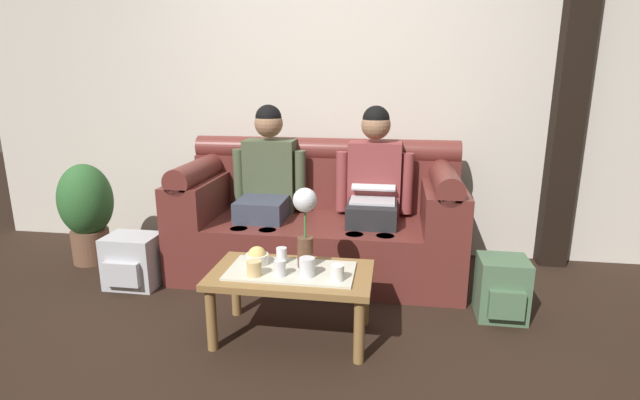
% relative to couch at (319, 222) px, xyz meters
% --- Properties ---
extents(ground_plane, '(14.00, 14.00, 0.00)m').
position_rel_couch_xyz_m(ground_plane, '(0.00, -1.17, -0.37)').
color(ground_plane, black).
extents(back_wall_patterned, '(6.00, 0.12, 2.90)m').
position_rel_couch_xyz_m(back_wall_patterned, '(0.00, 0.53, 1.08)').
color(back_wall_patterned, beige).
rests_on(back_wall_patterned, ground_plane).
extents(timber_pillar, '(0.20, 0.20, 2.90)m').
position_rel_couch_xyz_m(timber_pillar, '(1.76, 0.41, 1.08)').
color(timber_pillar, black).
rests_on(timber_pillar, ground_plane).
extents(couch, '(2.03, 0.88, 0.96)m').
position_rel_couch_xyz_m(couch, '(0.00, 0.00, 0.00)').
color(couch, maroon).
rests_on(couch, ground_plane).
extents(person_left, '(0.56, 0.67, 1.22)m').
position_rel_couch_xyz_m(person_left, '(-0.39, -0.00, 0.28)').
color(person_left, '#383D4C').
rests_on(person_left, ground_plane).
extents(person_right, '(0.56, 0.67, 1.22)m').
position_rel_couch_xyz_m(person_right, '(0.39, -0.00, 0.28)').
color(person_right, '#232326').
rests_on(person_right, ground_plane).
extents(coffee_table, '(0.88, 0.50, 0.40)m').
position_rel_couch_xyz_m(coffee_table, '(0.00, -0.99, -0.04)').
color(coffee_table, olive).
rests_on(coffee_table, ground_plane).
extents(flower_vase, '(0.13, 0.13, 0.45)m').
position_rel_couch_xyz_m(flower_vase, '(0.07, -0.93, 0.30)').
color(flower_vase, brown).
rests_on(flower_vase, coffee_table).
extents(snack_bowl, '(0.13, 0.13, 0.10)m').
position_rel_couch_xyz_m(snack_bowl, '(-0.21, -0.93, 0.07)').
color(snack_bowl, silver).
rests_on(snack_bowl, coffee_table).
extents(cup_near_left, '(0.08, 0.08, 0.08)m').
position_rel_couch_xyz_m(cup_near_left, '(-0.17, -1.09, 0.07)').
color(cup_near_left, '#DBB77A').
rests_on(cup_near_left, coffee_table).
extents(cup_near_right, '(0.08, 0.08, 0.10)m').
position_rel_couch_xyz_m(cup_near_right, '(0.10, -1.05, 0.07)').
color(cup_near_right, silver).
rests_on(cup_near_right, coffee_table).
extents(cup_far_center, '(0.07, 0.07, 0.08)m').
position_rel_couch_xyz_m(cup_far_center, '(0.26, -1.08, 0.07)').
color(cup_far_center, white).
rests_on(cup_far_center, coffee_table).
extents(cup_far_left, '(0.06, 0.06, 0.09)m').
position_rel_couch_xyz_m(cup_far_left, '(-0.07, -0.90, 0.07)').
color(cup_far_left, silver).
rests_on(cup_far_left, coffee_table).
extents(cup_far_right, '(0.06, 0.06, 0.09)m').
position_rel_couch_xyz_m(cup_far_right, '(-0.04, -1.08, 0.07)').
color(cup_far_right, silver).
rests_on(cup_far_right, coffee_table).
extents(backpack_left, '(0.35, 0.31, 0.36)m').
position_rel_couch_xyz_m(backpack_left, '(-1.23, -0.50, -0.19)').
color(backpack_left, '#B7B7BC').
rests_on(backpack_left, ground_plane).
extents(backpack_right, '(0.28, 0.31, 0.37)m').
position_rel_couch_xyz_m(backpack_right, '(1.20, -0.57, -0.19)').
color(backpack_right, '#4C6B4C').
rests_on(backpack_right, ground_plane).
extents(potted_plant, '(0.40, 0.40, 0.78)m').
position_rel_couch_xyz_m(potted_plant, '(-1.80, -0.13, 0.06)').
color(potted_plant, brown).
rests_on(potted_plant, ground_plane).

